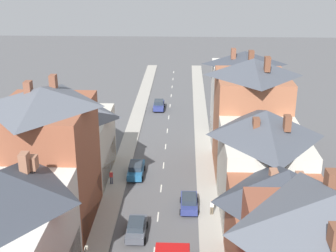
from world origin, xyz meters
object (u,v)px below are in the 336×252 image
(car_near_silver, at_px, (136,228))
(pedestrian_far_right, at_px, (111,177))
(car_near_blue, at_px, (136,169))
(car_mid_black, at_px, (189,202))
(car_far_grey, at_px, (159,105))
(pedestrian_far_left, at_px, (212,206))

(car_near_silver, relative_size, pedestrian_far_right, 2.60)
(car_near_blue, relative_size, pedestrian_far_right, 2.81)
(car_near_blue, distance_m, car_mid_black, 9.65)
(car_near_blue, bearing_deg, car_far_grey, 86.99)
(car_mid_black, relative_size, car_far_grey, 0.96)
(car_near_blue, xyz_separation_m, pedestrian_far_right, (-2.56, -2.36, 0.19))
(car_near_blue, height_order, pedestrian_far_left, pedestrian_far_left)
(car_near_silver, relative_size, pedestrian_far_left, 2.60)
(car_near_silver, bearing_deg, car_near_blue, 96.01)
(car_near_silver, xyz_separation_m, car_far_grey, (0.00, 37.10, 0.04))
(pedestrian_far_right, bearing_deg, car_near_blue, 42.69)
(car_far_grey, relative_size, pedestrian_far_right, 2.55)
(car_far_grey, bearing_deg, pedestrian_far_left, -77.85)
(pedestrian_far_left, bearing_deg, car_mid_black, 152.98)
(car_mid_black, height_order, pedestrian_far_right, pedestrian_far_right)
(car_near_silver, xyz_separation_m, pedestrian_far_right, (-3.86, 9.99, 0.22))
(car_near_silver, distance_m, pedestrian_far_left, 8.12)
(car_mid_black, xyz_separation_m, car_far_grey, (-4.90, 32.13, 0.04))
(car_near_blue, bearing_deg, pedestrian_far_right, -137.31)
(car_near_blue, distance_m, pedestrian_far_left, 12.03)
(pedestrian_far_left, height_order, pedestrian_far_right, same)
(car_far_grey, xyz_separation_m, pedestrian_far_right, (-3.86, -27.10, 0.19))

